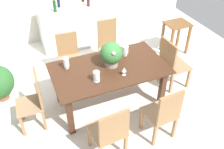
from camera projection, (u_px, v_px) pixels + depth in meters
ground_plane at (107, 97)px, 4.67m from camera, size 7.04×7.04×0.00m
dining_table at (109, 74)px, 4.19m from camera, size 1.87×1.06×0.76m
chair_head_end at (35, 98)px, 3.86m from camera, size 0.42×0.46×0.98m
chair_near_left at (110, 131)px, 3.38m from camera, size 0.50×0.49×0.94m
chair_far_right at (109, 43)px, 5.12m from camera, size 0.44×0.47×1.03m
chair_far_left at (69, 54)px, 4.88m from camera, size 0.46×0.48×0.92m
chair_foot_end at (171, 62)px, 4.62m from camera, size 0.47×0.49×0.98m
chair_near_right at (164, 113)px, 3.64m from camera, size 0.46×0.46×0.96m
flower_centerpiece at (111, 54)px, 4.03m from camera, size 0.36×0.37×0.42m
crystal_vase_left at (125, 50)px, 4.33m from camera, size 0.12×0.12×0.18m
crystal_vase_center_near at (96, 76)px, 3.78m from camera, size 0.10×0.10×0.17m
crystal_vase_right at (66, 62)px, 4.03m from camera, size 0.09×0.09×0.20m
wine_glass at (124, 70)px, 3.90m from camera, size 0.07×0.07×0.14m
kitchen_counter at (74, 26)px, 5.87m from camera, size 1.52×0.59×0.96m
wine_bottle_tall at (88, 1)px, 5.52m from camera, size 0.07×0.07×0.29m
wine_bottle_dark at (59, 3)px, 5.49m from camera, size 0.06×0.06×0.27m
wine_bottle_green at (55, 6)px, 5.28m from camera, size 0.07×0.07×0.30m
side_table at (176, 32)px, 5.60m from camera, size 0.52×0.44×0.72m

